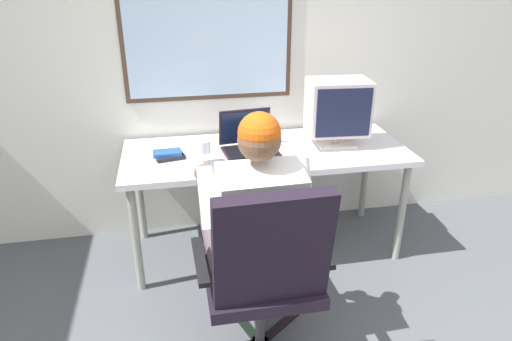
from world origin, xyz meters
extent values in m
cube|color=silver|center=(0.00, 2.40, 1.25)|extent=(5.61, 0.06, 2.51)
cube|color=#4C3828|center=(-0.23, 2.36, 1.54)|extent=(1.10, 0.01, 1.13)
cube|color=silver|center=(-0.23, 2.36, 1.54)|extent=(1.04, 0.02, 1.07)
cylinder|color=gray|center=(-0.76, 1.69, 0.35)|extent=(0.05, 0.05, 0.69)
cylinder|color=gray|center=(0.91, 1.69, 0.35)|extent=(0.05, 0.05, 0.69)
cylinder|color=gray|center=(-0.76, 2.28, 0.35)|extent=(0.05, 0.05, 0.69)
cylinder|color=gray|center=(0.91, 2.28, 0.35)|extent=(0.05, 0.05, 0.69)
cube|color=silver|center=(0.08, 1.98, 0.71)|extent=(1.79, 0.71, 0.04)
cube|color=black|center=(-0.02, 1.20, 0.01)|extent=(0.27, 0.22, 0.02)
cube|color=black|center=(-0.19, 1.25, 0.01)|extent=(0.15, 0.31, 0.02)
cylinder|color=#3F3F44|center=(-0.14, 1.10, 0.22)|extent=(0.05, 0.05, 0.40)
cube|color=black|center=(-0.14, 1.10, 0.44)|extent=(0.52, 0.52, 0.06)
cube|color=black|center=(-0.13, 0.87, 0.74)|extent=(0.50, 0.16, 0.54)
cube|color=black|center=(0.14, 1.11, 0.57)|extent=(0.06, 0.37, 0.02)
cube|color=black|center=(-0.42, 1.10, 0.57)|extent=(0.06, 0.37, 0.02)
cylinder|color=#58474E|center=(0.01, 1.38, 0.47)|extent=(0.16, 0.48, 0.15)
cylinder|color=#58474E|center=(0.01, 1.62, 0.24)|extent=(0.12, 0.12, 0.47)
cube|color=black|center=(0.01, 1.68, 0.04)|extent=(0.11, 0.24, 0.08)
cylinder|color=#58474E|center=(-0.31, 1.37, 0.47)|extent=(0.16, 0.48, 0.15)
cylinder|color=#58474E|center=(-0.31, 1.61, 0.24)|extent=(0.12, 0.12, 0.47)
cube|color=black|center=(-0.31, 1.67, 0.04)|extent=(0.11, 0.24, 0.08)
cube|color=silver|center=(-0.14, 1.13, 0.74)|extent=(0.39, 0.32, 0.56)
sphere|color=brown|center=(-0.14, 1.13, 1.13)|extent=(0.19, 0.19, 0.19)
sphere|color=#C55011|center=(-0.14, 1.13, 1.16)|extent=(0.19, 0.19, 0.19)
cylinder|color=silver|center=(0.08, 1.19, 0.85)|extent=(0.10, 0.21, 0.29)
cylinder|color=brown|center=(0.08, 1.28, 0.71)|extent=(0.08, 0.18, 0.27)
sphere|color=brown|center=(0.08, 1.32, 0.68)|extent=(0.09, 0.09, 0.09)
cylinder|color=silver|center=(-0.36, 1.18, 0.85)|extent=(0.10, 0.22, 0.29)
cylinder|color=brown|center=(-0.36, 1.32, 0.80)|extent=(0.08, 0.18, 0.27)
sphere|color=brown|center=(-0.37, 1.41, 0.87)|extent=(0.09, 0.09, 0.09)
cube|color=beige|center=(0.53, 1.99, 0.74)|extent=(0.26, 0.21, 0.02)
cylinder|color=beige|center=(0.53, 1.99, 0.78)|extent=(0.04, 0.04, 0.07)
cube|color=beige|center=(0.53, 1.99, 0.99)|extent=(0.39, 0.29, 0.34)
cube|color=#191E38|center=(0.53, 1.85, 0.99)|extent=(0.34, 0.03, 0.30)
cube|color=black|center=(-0.03, 1.95, 0.74)|extent=(0.36, 0.28, 0.02)
cube|color=black|center=(-0.03, 1.95, 0.75)|extent=(0.32, 0.25, 0.00)
cube|color=black|center=(-0.05, 2.09, 0.86)|extent=(0.33, 0.08, 0.23)
cube|color=#0F1933|center=(-0.04, 2.08, 0.86)|extent=(0.31, 0.07, 0.21)
cylinder|color=silver|center=(-0.33, 1.84, 0.73)|extent=(0.07, 0.07, 0.00)
cylinder|color=silver|center=(-0.33, 1.84, 0.77)|extent=(0.01, 0.01, 0.06)
cylinder|color=silver|center=(-0.33, 1.84, 0.84)|extent=(0.09, 0.09, 0.08)
cylinder|color=#5F071A|center=(-0.33, 1.84, 0.81)|extent=(0.08, 0.08, 0.03)
cube|color=black|center=(-0.53, 1.97, 0.74)|extent=(0.19, 0.17, 0.02)
cube|color=#214994|center=(-0.54, 1.96, 0.76)|extent=(0.17, 0.11, 0.02)
camera|label=1|loc=(-0.50, -0.66, 1.81)|focal=32.29mm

